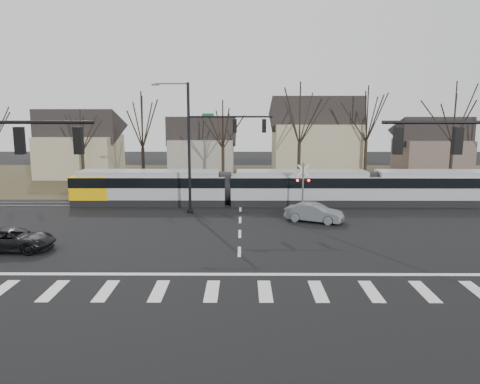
{
  "coord_description": "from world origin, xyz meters",
  "views": [
    {
      "loc": [
        0.17,
        -24.04,
        8.02
      ],
      "look_at": [
        0.0,
        9.0,
        2.3
      ],
      "focal_mm": 35.0,
      "sensor_mm": 36.0,
      "label": 1
    }
  ],
  "objects_px": {
    "sedan": "(314,213)",
    "rail_crossing_signal": "(303,189)",
    "tram": "(299,186)",
    "suv": "(13,239)"
  },
  "relations": [
    {
      "from": "suv",
      "to": "rail_crossing_signal",
      "type": "xyz_separation_m",
      "value": [
        18.2,
        10.6,
        1.22
      ]
    },
    {
      "from": "tram",
      "to": "rail_crossing_signal",
      "type": "relative_size",
      "value": 9.73
    },
    {
      "from": "tram",
      "to": "rail_crossing_signal",
      "type": "bearing_deg",
      "value": -91.42
    },
    {
      "from": "sedan",
      "to": "rail_crossing_signal",
      "type": "relative_size",
      "value": 1.1
    },
    {
      "from": "tram",
      "to": "sedan",
      "type": "distance_m",
      "value": 6.62
    },
    {
      "from": "tram",
      "to": "sedan",
      "type": "xyz_separation_m",
      "value": [
        0.35,
        -6.54,
        -0.92
      ]
    },
    {
      "from": "suv",
      "to": "rail_crossing_signal",
      "type": "bearing_deg",
      "value": -58.72
    },
    {
      "from": "tram",
      "to": "suv",
      "type": "height_order",
      "value": "tram"
    },
    {
      "from": "sedan",
      "to": "rail_crossing_signal",
      "type": "bearing_deg",
      "value": 31.25
    },
    {
      "from": "tram",
      "to": "rail_crossing_signal",
      "type": "height_order",
      "value": "rail_crossing_signal"
    }
  ]
}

